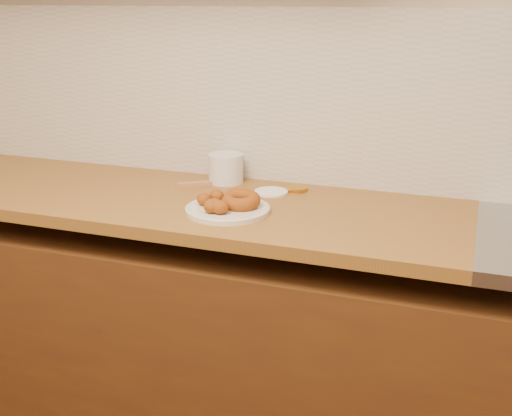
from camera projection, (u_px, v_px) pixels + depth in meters
The scene contains 11 objects.
wall_back at pixel (335, 54), 2.12m from camera, with size 4.00×0.02×2.70m, color tan.
base_cabinet at pixel (303, 356), 2.15m from camera, with size 3.60×0.60×0.77m, color #4D2B0F.
butcher_block at pixel (124, 196), 2.20m from camera, with size 2.30×0.62×0.04m, color brown.
backsplash at pixel (333, 100), 2.16m from camera, with size 3.60×0.02×0.60m, color beige.
donut_plate at pixel (228, 210), 1.97m from camera, with size 0.26×0.26×0.01m, color beige.
ring_donut at pixel (241, 200), 1.97m from camera, with size 0.12×0.12×0.04m, color #884107.
fried_dough_chunks at pixel (219, 201), 1.97m from camera, with size 0.15×0.19×0.04m.
plastic_tub at pixel (226, 168), 2.28m from camera, with size 0.12×0.12×0.10m, color silver.
tub_lid at pixel (271, 192), 2.17m from camera, with size 0.11×0.11×0.01m, color white.
brass_jar_lid at pixel (297, 189), 2.19m from camera, with size 0.08×0.08×0.01m, color #BC8321.
wooden_utensil at pixel (202, 183), 2.25m from camera, with size 0.17×0.02×0.01m, color #9F7046.
Camera 1 is at (0.48, -0.14, 1.53)m, focal length 45.00 mm.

